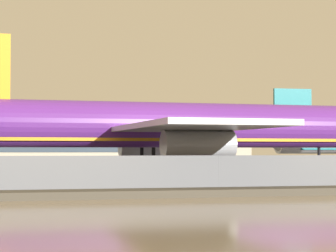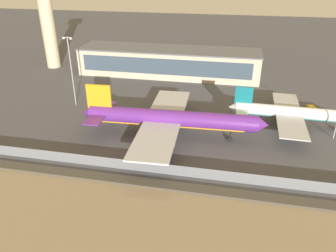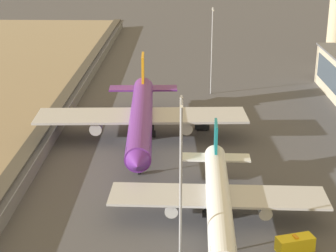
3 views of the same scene
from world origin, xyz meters
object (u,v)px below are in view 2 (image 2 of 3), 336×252
at_px(control_tower, 46,12).
at_px(baggage_tug, 154,113).
at_px(apron_light_mast_apron_west, 71,68).
at_px(ops_van, 313,111).
at_px(passenger_jet_white_teal, 293,113).
at_px(cargo_jet_purple, 169,119).

bearing_deg(control_tower, baggage_tug, -36.59).
distance_m(baggage_tug, apron_light_mast_apron_west, 31.02).
xyz_separation_m(baggage_tug, ops_van, (49.37, 11.14, 0.47)).
xyz_separation_m(passenger_jet_white_teal, ops_van, (7.76, 10.29, -2.97)).
bearing_deg(ops_van, cargo_jet_purple, -150.18).
xyz_separation_m(passenger_jet_white_teal, apron_light_mast_apron_west, (-70.05, 2.40, 8.52)).
relative_size(cargo_jet_purple, control_tower, 1.21).
distance_m(cargo_jet_purple, baggage_tug, 15.59).
bearing_deg(baggage_tug, passenger_jet_white_teal, 1.17).
distance_m(ops_van, apron_light_mast_apron_west, 79.05).
xyz_separation_m(cargo_jet_purple, control_tower, (-66.30, 56.78, 18.87)).
xyz_separation_m(cargo_jet_purple, apron_light_mast_apron_west, (-35.74, 16.23, 7.33)).
bearing_deg(control_tower, ops_van, -16.77).
height_order(passenger_jet_white_teal, apron_light_mast_apron_west, apron_light_mast_apron_west).
xyz_separation_m(ops_van, control_tower, (-108.37, 32.66, 23.02)).
relative_size(cargo_jet_purple, passenger_jet_white_teal, 1.33).
distance_m(cargo_jet_purple, control_tower, 89.31).
height_order(passenger_jet_white_teal, ops_van, passenger_jet_white_teal).
bearing_deg(apron_light_mast_apron_west, ops_van, 5.79).
xyz_separation_m(cargo_jet_purple, passenger_jet_white_teal, (34.31, 13.83, -1.19)).
xyz_separation_m(passenger_jet_white_teal, control_tower, (-100.61, 42.95, 20.06)).
xyz_separation_m(baggage_tug, control_tower, (-59.00, 43.80, 23.49)).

